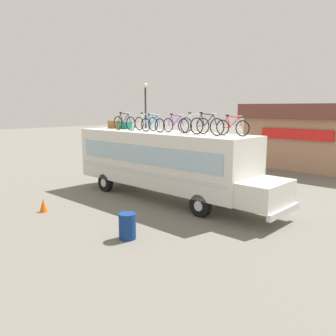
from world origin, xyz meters
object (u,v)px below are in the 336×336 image
object	(u,v)px
luggage_bag_2	(126,125)
rooftop_bicycle_5	(194,125)
rooftop_bicycle_6	(206,126)
rooftop_bicycle_7	(232,127)
luggage_bag_1	(114,124)
rooftop_bicycle_2	(146,123)
traffic_cone	(43,205)
street_lamp	(146,117)
bus	(165,160)
rooftop_bicycle_1	(124,123)
trash_bin	(127,226)
rooftop_bicycle_4	(176,125)
rooftop_bicycle_3	(153,124)

from	to	relation	value
luggage_bag_2	rooftop_bicycle_5	world-z (taller)	rooftop_bicycle_5
luggage_bag_2	rooftop_bicycle_6	bearing A→B (deg)	-3.89
rooftop_bicycle_6	rooftop_bicycle_7	world-z (taller)	rooftop_bicycle_6
luggage_bag_1	rooftop_bicycle_2	world-z (taller)	rooftop_bicycle_2
luggage_bag_1	traffic_cone	bearing A→B (deg)	-70.12
rooftop_bicycle_2	street_lamp	bearing A→B (deg)	136.88
bus	rooftop_bicycle_1	world-z (taller)	rooftop_bicycle_1
rooftop_bicycle_2	rooftop_bicycle_5	bearing A→B (deg)	1.77
luggage_bag_2	rooftop_bicycle_2	bearing A→B (deg)	-4.43
rooftop_bicycle_1	rooftop_bicycle_5	bearing A→B (deg)	9.55
luggage_bag_2	trash_bin	xyz separation A→B (m)	(6.01, -5.03, -2.96)
rooftop_bicycle_5	rooftop_bicycle_2	bearing A→B (deg)	-178.23
rooftop_bicycle_5	traffic_cone	world-z (taller)	rooftop_bicycle_5
bus	rooftop_bicycle_1	size ratio (longest dim) A/B	6.58
luggage_bag_1	street_lamp	bearing A→B (deg)	122.14
rooftop_bicycle_4	luggage_bag_1	bearing A→B (deg)	178.99
rooftop_bicycle_5	street_lamp	xyz separation A→B (m)	(-9.37, 5.82, 0.06)
traffic_cone	luggage_bag_2	bearing A→B (deg)	100.99
bus	luggage_bag_2	size ratio (longest dim) A/B	16.48
rooftop_bicycle_3	rooftop_bicycle_5	xyz separation A→B (m)	(2.04, 0.61, 0.03)
rooftop_bicycle_1	rooftop_bicycle_2	bearing A→B (deg)	30.58
luggage_bag_2	street_lamp	size ratio (longest dim) A/B	0.11
traffic_cone	bus	bearing A→B (deg)	66.68
rooftop_bicycle_5	trash_bin	world-z (taller)	rooftop_bicycle_5
rooftop_bicycle_4	rooftop_bicycle_6	world-z (taller)	rooftop_bicycle_6
rooftop_bicycle_2	rooftop_bicycle_6	bearing A→B (deg)	-3.65
rooftop_bicycle_1	rooftop_bicycle_3	size ratio (longest dim) A/B	1.07
rooftop_bicycle_1	bus	bearing A→B (deg)	8.79
luggage_bag_2	street_lamp	bearing A→B (deg)	128.31
rooftop_bicycle_7	luggage_bag_1	bearing A→B (deg)	-179.20
bus	rooftop_bicycle_7	bearing A→B (deg)	6.05
luggage_bag_1	rooftop_bicycle_6	xyz separation A→B (m)	(6.64, -0.32, 0.18)
rooftop_bicycle_1	rooftop_bicycle_4	bearing A→B (deg)	10.63
luggage_bag_2	rooftop_bicycle_7	xyz separation A→B (m)	(6.75, 0.04, 0.18)
traffic_cone	street_lamp	distance (m)	13.04
rooftop_bicycle_3	street_lamp	world-z (taller)	street_lamp
street_lamp	rooftop_bicycle_2	bearing A→B (deg)	-43.12
rooftop_bicycle_4	trash_bin	world-z (taller)	rooftop_bicycle_4
rooftop_bicycle_2	traffic_cone	bearing A→B (deg)	-97.36
luggage_bag_2	rooftop_bicycle_5	size ratio (longest dim) A/B	0.41
rooftop_bicycle_1	rooftop_bicycle_5	xyz separation A→B (m)	(4.04, 0.68, 0.00)
luggage_bag_1	trash_bin	xyz separation A→B (m)	(6.90, -4.96, -2.99)
luggage_bag_1	luggage_bag_2	world-z (taller)	luggage_bag_1
rooftop_bicycle_2	street_lamp	size ratio (longest dim) A/B	0.28
rooftop_bicycle_6	rooftop_bicycle_7	bearing A→B (deg)	23.14
rooftop_bicycle_4	rooftop_bicycle_6	xyz separation A→B (m)	(1.96, -0.24, 0.03)
luggage_bag_1	rooftop_bicycle_1	xyz separation A→B (m)	(1.65, -0.65, 0.17)
rooftop_bicycle_1	rooftop_bicycle_7	distance (m)	6.04
bus	rooftop_bicycle_7	xyz separation A→B (m)	(3.47, 0.37, 1.69)
traffic_cone	rooftop_bicycle_4	bearing A→B (deg)	62.90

